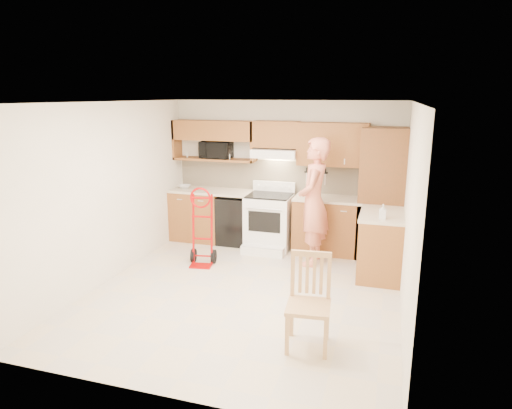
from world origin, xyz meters
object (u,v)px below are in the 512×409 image
at_px(microwave, 216,150).
at_px(hand_truck, 201,231).
at_px(range, 268,217).
at_px(person, 314,202).
at_px(dining_chair, 309,303).

xyz_separation_m(microwave, hand_truck, (0.25, -1.32, -1.09)).
height_order(range, person, person).
bearing_deg(range, person, -28.22).
height_order(person, dining_chair, person).
relative_size(microwave, dining_chair, 0.55).
bearing_deg(range, hand_truck, -127.24).
height_order(microwave, dining_chair, microwave).
distance_m(microwave, person, 2.12).
height_order(microwave, range, microwave).
relative_size(hand_truck, dining_chair, 1.12).
distance_m(range, dining_chair, 3.13).
distance_m(range, hand_truck, 1.30).
bearing_deg(microwave, person, -22.41).
xyz_separation_m(microwave, dining_chair, (2.26, -3.17, -1.14)).
bearing_deg(hand_truck, dining_chair, -51.61).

